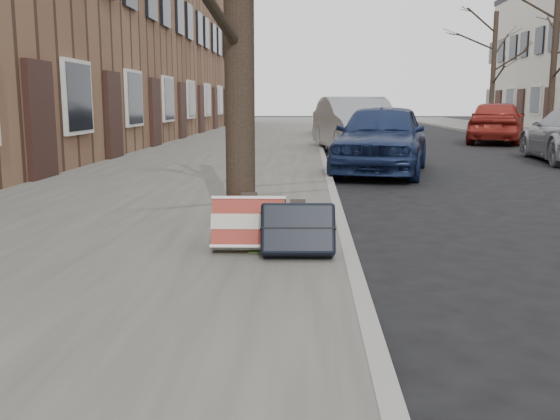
{
  "coord_description": "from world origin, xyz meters",
  "views": [
    {
      "loc": [
        -1.62,
        -4.44,
        1.41
      ],
      "look_at": [
        -1.85,
        0.8,
        0.5
      ],
      "focal_mm": 40.0,
      "sensor_mm": 36.0,
      "label": 1
    }
  ],
  "objects_px": {
    "suitcase_navy": "(298,229)",
    "car_near_front": "(382,138)",
    "car_near_mid": "(356,125)",
    "suitcase_red": "(249,224)"
  },
  "relations": [
    {
      "from": "suitcase_red",
      "to": "car_near_mid",
      "type": "relative_size",
      "value": 0.13
    },
    {
      "from": "suitcase_red",
      "to": "suitcase_navy",
      "type": "relative_size",
      "value": 1.01
    },
    {
      "from": "suitcase_red",
      "to": "car_near_front",
      "type": "height_order",
      "value": "car_near_front"
    },
    {
      "from": "suitcase_red",
      "to": "car_near_front",
      "type": "distance_m",
      "value": 7.51
    },
    {
      "from": "suitcase_navy",
      "to": "car_near_front",
      "type": "distance_m",
      "value": 7.6
    },
    {
      "from": "suitcase_red",
      "to": "car_near_mid",
      "type": "xyz_separation_m",
      "value": [
        1.81,
        11.94,
        0.41
      ]
    },
    {
      "from": "suitcase_navy",
      "to": "car_near_mid",
      "type": "xyz_separation_m",
      "value": [
        1.38,
        12.14,
        0.41
      ]
    },
    {
      "from": "car_near_mid",
      "to": "suitcase_red",
      "type": "bearing_deg",
      "value": -107.81
    },
    {
      "from": "suitcase_navy",
      "to": "suitcase_red",
      "type": "bearing_deg",
      "value": 153.04
    },
    {
      "from": "suitcase_navy",
      "to": "car_near_mid",
      "type": "height_order",
      "value": "car_near_mid"
    }
  ]
}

